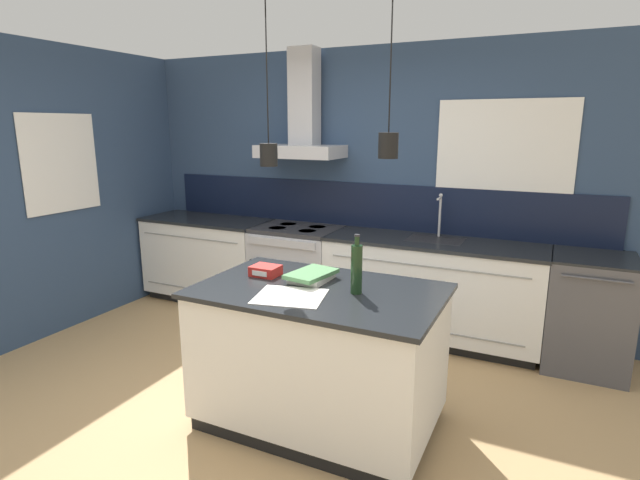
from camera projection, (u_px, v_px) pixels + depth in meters
The scene contains 12 objects.
ground_plane at pixel (257, 412), 3.36m from camera, with size 16.00×16.00×0.00m, color tan.
wall_back at pixel (363, 181), 4.83m from camera, with size 5.60×2.00×2.60m.
wall_left at pixel (75, 188), 4.70m from camera, with size 0.08×3.80×2.60m.
counter_run_left at pixel (209, 259), 5.45m from camera, with size 1.39×0.64×0.91m.
counter_run_sink at pixel (431, 290), 4.43m from camera, with size 1.88×0.64×1.30m.
oven_range at pixel (298, 272), 4.99m from camera, with size 0.82×0.66×0.91m.
dishwasher at pixel (588, 312), 3.91m from camera, with size 0.60×0.65×0.91m.
kitchen_island at pixel (319, 356), 3.16m from camera, with size 1.50×0.94×0.91m.
bottle_on_island at pixel (357, 268), 2.94m from camera, with size 0.07×0.07×0.36m.
book_stack at pixel (312, 276), 3.20m from camera, with size 0.27×0.36×0.06m.
red_supply_box at pixel (266, 271), 3.31m from camera, with size 0.18×0.15×0.07m.
paper_pile at pixel (290, 296), 2.90m from camera, with size 0.46×0.42×0.01m.
Camera 1 is at (1.69, -2.54, 1.89)m, focal length 28.00 mm.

